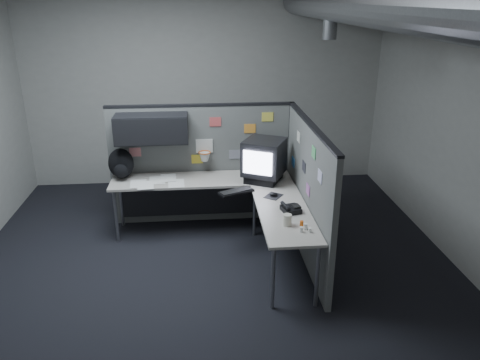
{
  "coord_description": "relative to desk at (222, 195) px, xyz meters",
  "views": [
    {
      "loc": [
        -0.11,
        -4.62,
        2.91
      ],
      "look_at": [
        0.34,
        0.35,
        0.94
      ],
      "focal_mm": 35.0,
      "sensor_mm": 36.0,
      "label": 1
    }
  ],
  "objects": [
    {
      "name": "mouse",
      "position": [
        0.58,
        -0.37,
        0.13
      ],
      "size": [
        0.25,
        0.26,
        0.04
      ],
      "rotation": [
        0.0,
        0.0,
        0.16
      ],
      "color": "black",
      "rests_on": "desk"
    },
    {
      "name": "backpack",
      "position": [
        -1.26,
        0.39,
        0.31
      ],
      "size": [
        0.37,
        0.35,
        0.39
      ],
      "rotation": [
        0.0,
        0.0,
        -0.25
      ],
      "color": "black",
      "rests_on": "desk"
    },
    {
      "name": "room",
      "position": [
        0.41,
        -0.7,
        1.48
      ],
      "size": [
        5.62,
        5.62,
        3.22
      ],
      "color": "black",
      "rests_on": "ground"
    },
    {
      "name": "partition_right",
      "position": [
        0.95,
        -0.49,
        0.21
      ],
      "size": [
        0.07,
        2.23,
        1.63
      ],
      "color": "#5C5E5B",
      "rests_on": "ground"
    },
    {
      "name": "partition_back",
      "position": [
        -0.4,
        0.53,
        0.38
      ],
      "size": [
        2.44,
        0.42,
        1.63
      ],
      "color": "#5C5E5B",
      "rests_on": "ground"
    },
    {
      "name": "phone",
      "position": [
        0.7,
        -0.8,
        0.15
      ],
      "size": [
        0.22,
        0.23,
        0.09
      ],
      "rotation": [
        0.0,
        0.0,
        0.05
      ],
      "color": "black",
      "rests_on": "desk"
    },
    {
      "name": "keyboard",
      "position": [
        0.16,
        -0.23,
        0.13
      ],
      "size": [
        0.44,
        0.32,
        0.04
      ],
      "rotation": [
        0.0,
        0.0,
        -0.33
      ],
      "color": "black",
      "rests_on": "desk"
    },
    {
      "name": "monitor",
      "position": [
        0.54,
        0.16,
        0.39
      ],
      "size": [
        0.62,
        0.62,
        0.53
      ],
      "rotation": [
        0.0,
        0.0,
        0.32
      ],
      "color": "black",
      "rests_on": "desk"
    },
    {
      "name": "desk",
      "position": [
        0.0,
        0.0,
        0.0
      ],
      "size": [
        2.31,
        2.11,
        0.73
      ],
      "color": "#ADA69C",
      "rests_on": "ground"
    },
    {
      "name": "cup",
      "position": [
        0.61,
        -1.11,
        0.18
      ],
      "size": [
        0.09,
        0.09,
        0.12
      ],
      "primitive_type": "cylinder",
      "rotation": [
        0.0,
        0.0,
        -0.04
      ],
      "color": "beige",
      "rests_on": "desk"
    },
    {
      "name": "papers",
      "position": [
        -0.8,
        0.2,
        0.12
      ],
      "size": [
        0.69,
        0.53,
        0.01
      ],
      "rotation": [
        0.0,
        0.0,
        0.08
      ],
      "color": "white",
      "rests_on": "desk"
    },
    {
      "name": "bottles",
      "position": [
        0.76,
        -1.23,
        0.15
      ],
      "size": [
        0.12,
        0.14,
        0.07
      ],
      "rotation": [
        0.0,
        0.0,
        0.06
      ],
      "color": "silver",
      "rests_on": "desk"
    }
  ]
}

